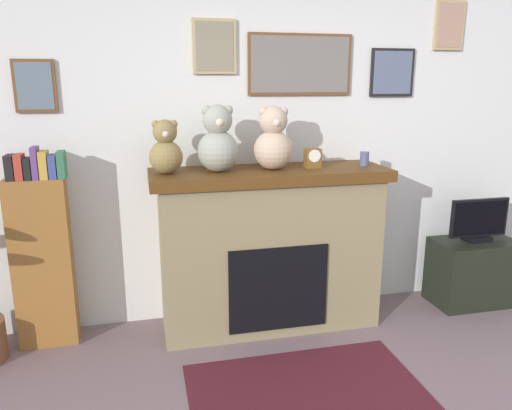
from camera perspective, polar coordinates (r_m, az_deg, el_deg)
name	(u,v)px	position (r m, az deg, el deg)	size (l,w,h in m)	color
back_wall	(281,149)	(3.87, 2.95, 6.55)	(5.20, 0.15, 2.60)	silver
fireplace	(269,248)	(3.68, 1.56, -5.01)	(1.72, 0.58, 1.21)	#827452
bookshelf	(42,256)	(3.68, -23.58, -5.40)	(0.40, 0.16, 1.41)	#905C28
tv_stand	(473,272)	(4.53, 23.89, -7.09)	(0.68, 0.40, 0.55)	black
television	(479,221)	(4.39, 24.47, -1.73)	(0.51, 0.14, 0.35)	black
area_rug	(309,394)	(3.16, 6.13, -20.99)	(1.42, 0.95, 0.01)	#491721
candle_jar	(364,159)	(3.76, 12.49, 5.29)	(0.07, 0.07, 0.11)	#4C517A
mantel_clock	(313,158)	(3.60, 6.61, 5.44)	(0.11, 0.08, 0.14)	brown
teddy_bear_brown	(166,150)	(3.38, -10.44, 6.35)	(0.23, 0.23, 0.37)	olive
teddy_bear_tan	(218,142)	(3.41, -4.45, 7.32)	(0.29, 0.29, 0.46)	#979B8D
teddy_bear_grey	(273,141)	(3.49, 2.02, 7.41)	(0.28, 0.28, 0.45)	#C3A68D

